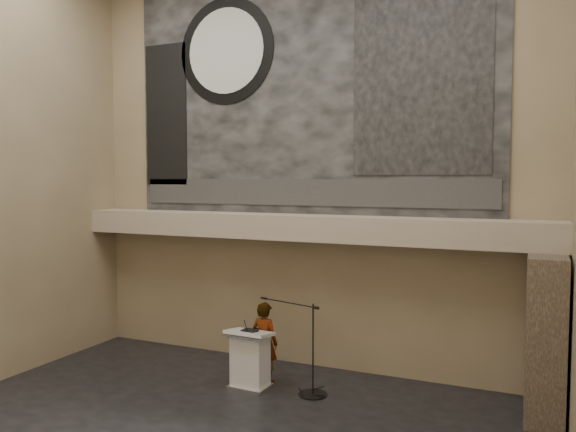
% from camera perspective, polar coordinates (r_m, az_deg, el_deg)
% --- Properties ---
extents(wall_back, '(10.00, 0.02, 8.50)m').
position_cam_1_polar(wall_back, '(11.71, 1.60, 5.37)').
color(wall_back, '#7F6D50').
rests_on(wall_back, floor).
extents(soffit, '(10.00, 0.80, 0.50)m').
position_cam_1_polar(soffit, '(11.38, 0.82, -1.14)').
color(soffit, tan).
rests_on(soffit, wall_back).
extents(sprinkler_left, '(0.04, 0.04, 0.06)m').
position_cam_1_polar(sprinkler_left, '(12.08, -6.27, -2.21)').
color(sprinkler_left, '#B2893D').
rests_on(sprinkler_left, soffit).
extents(sprinkler_right, '(0.04, 0.04, 0.06)m').
position_cam_1_polar(sprinkler_right, '(10.76, 10.06, -2.98)').
color(sprinkler_right, '#B2893D').
rests_on(sprinkler_right, soffit).
extents(banner, '(8.00, 0.05, 5.00)m').
position_cam_1_polar(banner, '(11.82, 1.56, 12.42)').
color(banner, black).
rests_on(banner, wall_back).
extents(banner_text_strip, '(7.76, 0.02, 0.55)m').
position_cam_1_polar(banner_text_strip, '(11.65, 1.47, 2.42)').
color(banner_text_strip, '#2C2C2C').
rests_on(banner_text_strip, banner).
extents(banner_clock_rim, '(2.30, 0.02, 2.30)m').
position_cam_1_polar(banner_clock_rim, '(12.76, -6.31, 16.32)').
color(banner_clock_rim, black).
rests_on(banner_clock_rim, banner).
extents(banner_clock_face, '(1.84, 0.02, 1.84)m').
position_cam_1_polar(banner_clock_face, '(12.74, -6.36, 16.34)').
color(banner_clock_face, silver).
rests_on(banner_clock_face, banner).
extents(banner_building_print, '(2.60, 0.02, 3.60)m').
position_cam_1_polar(banner_building_print, '(11.11, 13.31, 13.40)').
color(banner_building_print, black).
rests_on(banner_building_print, banner).
extents(banner_brick_print, '(1.10, 0.02, 3.20)m').
position_cam_1_polar(banner_brick_print, '(13.41, -12.27, 10.01)').
color(banner_brick_print, black).
rests_on(banner_brick_print, banner).
extents(stone_pier, '(0.60, 1.40, 2.70)m').
position_cam_1_polar(stone_pier, '(10.30, 24.71, -11.04)').
color(stone_pier, '#413428').
rests_on(stone_pier, floor).
extents(lectern, '(0.84, 0.62, 1.14)m').
position_cam_1_polar(lectern, '(10.83, -3.87, -14.36)').
color(lectern, silver).
rests_on(lectern, floor).
extents(binder, '(0.28, 0.23, 0.04)m').
position_cam_1_polar(binder, '(10.62, -3.92, -11.55)').
color(binder, black).
rests_on(binder, lectern).
extents(papers, '(0.26, 0.31, 0.00)m').
position_cam_1_polar(papers, '(10.68, -4.31, -11.56)').
color(papers, silver).
rests_on(papers, lectern).
extents(speaker_person, '(0.63, 0.47, 1.57)m').
position_cam_1_polar(speaker_person, '(11.06, -2.38, -12.71)').
color(speaker_person, white).
rests_on(speaker_person, floor).
extents(mic_stand, '(1.48, 0.61, 1.68)m').
position_cam_1_polar(mic_stand, '(10.65, 2.34, -16.33)').
color(mic_stand, black).
rests_on(mic_stand, floor).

